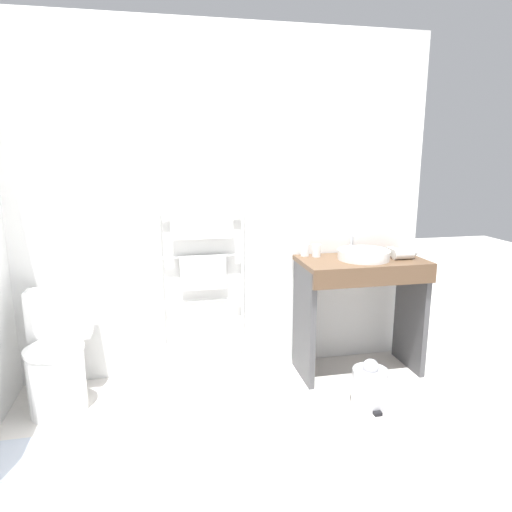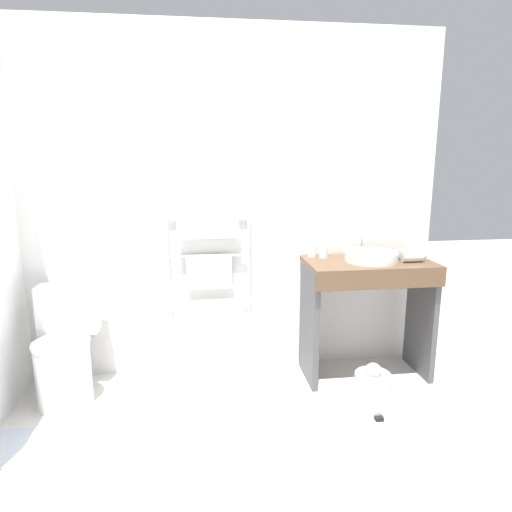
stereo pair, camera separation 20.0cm
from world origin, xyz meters
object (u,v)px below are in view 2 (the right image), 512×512
cup_near_wall (312,251)px  hair_dryer (412,256)px  cup_near_edge (323,252)px  trash_bin (372,390)px  towel_radiator (209,258)px  sink_basin (371,256)px  toilet (65,354)px

cup_near_wall → hair_dryer: (0.66, -0.23, -0.01)m
cup_near_edge → trash_bin: size_ratio=0.29×
towel_radiator → trash_bin: bearing=-34.4°
sink_basin → trash_bin: (-0.13, -0.46, -0.77)m
toilet → sink_basin: size_ratio=2.05×
toilet → sink_basin: bearing=1.7°
toilet → towel_radiator: size_ratio=0.59×
toilet → trash_bin: (1.96, -0.40, -0.18)m
cup_near_edge → trash_bin: 1.00m
trash_bin → cup_near_edge: bearing=105.5°
sink_basin → cup_near_wall: (-0.38, 0.19, 0.01)m
cup_near_wall → toilet: bearing=-171.5°
towel_radiator → hair_dryer: 1.43m
toilet → towel_radiator: towel_radiator is taller
toilet → hair_dryer: (2.37, 0.02, 0.59)m
cup_near_wall → cup_near_edge: (0.07, -0.04, 0.00)m
sink_basin → cup_near_wall: cup_near_wall is taller
towel_radiator → cup_near_wall: bearing=-1.9°
cup_near_wall → trash_bin: (0.24, -0.66, -0.77)m
cup_near_edge → hair_dryer: 0.62m
cup_near_wall → hair_dryer: bearing=-19.5°
cup_near_edge → cup_near_wall: bearing=151.4°
toilet → sink_basin: sink_basin is taller
towel_radiator → cup_near_wall: 0.75m
toilet → cup_near_edge: cup_near_edge is taller
toilet → cup_near_edge: (1.79, 0.21, 0.59)m
towel_radiator → cup_near_edge: 0.83m
trash_bin → towel_radiator: bearing=145.6°
toilet → cup_near_wall: cup_near_wall is taller
sink_basin → trash_bin: sink_basin is taller
towel_radiator → cup_near_edge: (0.83, -0.07, 0.04)m
toilet → towel_radiator: bearing=16.2°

